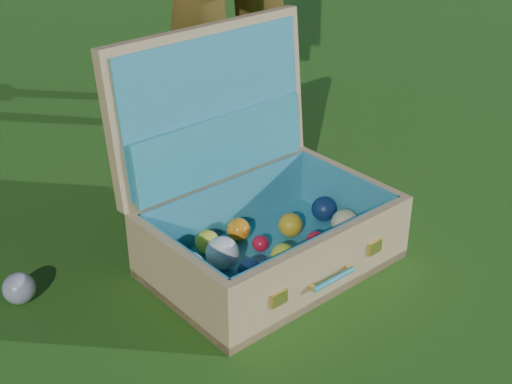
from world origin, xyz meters
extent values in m
plane|color=#215114|center=(0.00, 0.00, 0.00)|extent=(60.00, 60.00, 0.00)
sphere|color=teal|center=(-0.67, 0.05, 0.04)|extent=(0.08, 0.08, 0.08)
cube|color=tan|center=(-0.08, -0.12, 0.01)|extent=(0.66, 0.50, 0.02)
cube|color=tan|center=(-0.04, -0.30, 0.09)|extent=(0.59, 0.14, 0.18)
cube|color=tan|center=(-0.11, 0.07, 0.09)|extent=(0.59, 0.14, 0.18)
cube|color=tan|center=(-0.36, -0.17, 0.09)|extent=(0.09, 0.35, 0.18)
cube|color=tan|center=(0.20, -0.06, 0.09)|extent=(0.09, 0.35, 0.18)
cube|color=teal|center=(-0.08, -0.12, 0.02)|extent=(0.61, 0.45, 0.01)
cube|color=teal|center=(-0.05, -0.29, 0.10)|extent=(0.54, 0.11, 0.16)
cube|color=teal|center=(-0.11, 0.05, 0.10)|extent=(0.54, 0.11, 0.16)
cube|color=teal|center=(-0.35, -0.17, 0.10)|extent=(0.07, 0.35, 0.16)
cube|color=teal|center=(0.19, -0.06, 0.10)|extent=(0.07, 0.35, 0.16)
cube|color=tan|center=(-0.12, 0.11, 0.37)|extent=(0.60, 0.19, 0.40)
cube|color=teal|center=(-0.12, 0.10, 0.38)|extent=(0.55, 0.15, 0.35)
cube|color=teal|center=(-0.12, 0.07, 0.27)|extent=(0.53, 0.14, 0.17)
cube|color=#F2C659|center=(-0.19, -0.35, 0.09)|extent=(0.05, 0.02, 0.03)
cube|color=#F2C659|center=(0.12, -0.28, 0.09)|extent=(0.05, 0.02, 0.03)
cylinder|color=teal|center=(-0.04, -0.33, 0.07)|extent=(0.13, 0.04, 0.01)
cube|color=#F2C659|center=(-0.10, -0.33, 0.07)|extent=(0.02, 0.02, 0.01)
cube|color=#F2C659|center=(0.02, -0.31, 0.07)|extent=(0.02, 0.02, 0.01)
sphere|color=yellow|center=(-0.27, -0.28, 0.06)|extent=(0.07, 0.07, 0.07)
sphere|color=yellow|center=(-0.16, -0.27, 0.06)|extent=(0.07, 0.07, 0.07)
sphere|color=beige|center=(-0.05, -0.24, 0.06)|extent=(0.06, 0.06, 0.06)
sphere|color=gold|center=(0.06, -0.23, 0.06)|extent=(0.07, 0.07, 0.07)
sphere|color=yellow|center=(0.16, -0.19, 0.06)|extent=(0.06, 0.06, 0.06)
sphere|color=yellow|center=(-0.29, -0.21, 0.06)|extent=(0.07, 0.07, 0.07)
sphere|color=#0D2044|center=(-0.18, -0.19, 0.06)|extent=(0.06, 0.06, 0.06)
sphere|color=yellow|center=(-0.08, -0.17, 0.06)|extent=(0.06, 0.06, 0.06)
sphere|color=red|center=(0.04, -0.14, 0.05)|extent=(0.05, 0.05, 0.05)
sphere|color=beige|center=(0.14, -0.12, 0.07)|extent=(0.08, 0.08, 0.08)
sphere|color=silver|center=(-0.31, -0.12, 0.07)|extent=(0.08, 0.08, 0.08)
sphere|color=silver|center=(-0.21, -0.10, 0.07)|extent=(0.08, 0.08, 0.08)
sphere|color=red|center=(-0.09, -0.08, 0.05)|extent=(0.04, 0.04, 0.04)
sphere|color=gold|center=(0.02, -0.05, 0.06)|extent=(0.07, 0.07, 0.07)
sphere|color=#0D2044|center=(0.14, -0.03, 0.06)|extent=(0.07, 0.07, 0.07)
sphere|color=orange|center=(-0.33, -0.03, 0.06)|extent=(0.06, 0.06, 0.06)
sphere|color=yellow|center=(-0.21, -0.02, 0.06)|extent=(0.06, 0.06, 0.06)
sphere|color=orange|center=(-0.11, 0.00, 0.06)|extent=(0.06, 0.06, 0.06)
camera|label=1|loc=(-0.86, -1.41, 1.04)|focal=50.00mm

